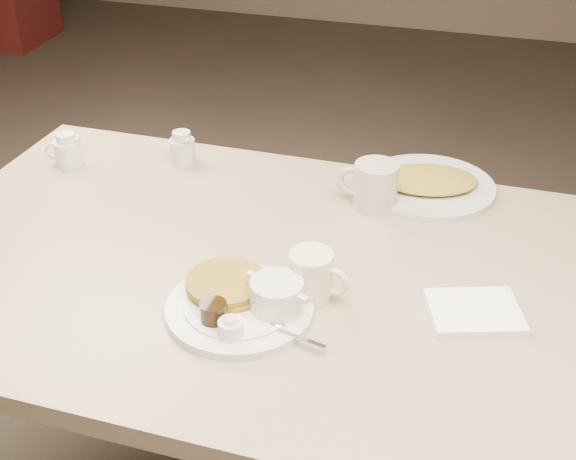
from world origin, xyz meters
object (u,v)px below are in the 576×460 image
(diner_table, at_px, (285,337))
(hash_plate, at_px, (428,184))
(creamer_right, at_px, (182,149))
(creamer_left, at_px, (67,151))
(main_plate, at_px, (245,300))
(coffee_mug_near, at_px, (312,275))
(coffee_mug_far, at_px, (374,186))

(diner_table, bearing_deg, hash_plate, 60.89)
(creamer_right, height_order, hash_plate, creamer_right)
(diner_table, relative_size, creamer_left, 16.63)
(diner_table, xyz_separation_m, hash_plate, (0.21, 0.38, 0.18))
(diner_table, height_order, main_plate, main_plate)
(diner_table, relative_size, hash_plate, 4.19)
(hash_plate, bearing_deg, coffee_mug_near, -106.99)
(hash_plate, bearing_deg, diner_table, -119.11)
(coffee_mug_far, bearing_deg, diner_table, -112.09)
(diner_table, xyz_separation_m, coffee_mug_near, (0.07, -0.07, 0.22))
(main_plate, distance_m, creamer_left, 0.71)
(coffee_mug_near, height_order, hash_plate, coffee_mug_near)
(coffee_mug_near, bearing_deg, creamer_right, 136.16)
(creamer_left, bearing_deg, coffee_mug_far, 1.58)
(hash_plate, bearing_deg, coffee_mug_far, -133.03)
(creamer_left, bearing_deg, hash_plate, 8.92)
(coffee_mug_near, relative_size, coffee_mug_far, 0.85)
(diner_table, xyz_separation_m, creamer_left, (-0.61, 0.25, 0.21))
(diner_table, xyz_separation_m, coffee_mug_far, (0.11, 0.27, 0.22))
(diner_table, relative_size, creamer_right, 18.75)
(coffee_mug_near, distance_m, creamer_left, 0.76)
(creamer_left, relative_size, hash_plate, 0.25)
(diner_table, height_order, creamer_left, creamer_left)
(coffee_mug_near, relative_size, hash_plate, 0.32)
(main_plate, xyz_separation_m, creamer_right, (-0.33, 0.49, 0.01))
(coffee_mug_far, bearing_deg, main_plate, -108.03)
(coffee_mug_far, distance_m, creamer_left, 0.72)
(main_plate, xyz_separation_m, creamer_left, (-0.58, 0.40, 0.01))
(main_plate, relative_size, creamer_right, 4.19)
(coffee_mug_near, xyz_separation_m, creamer_right, (-0.43, 0.41, -0.01))
(creamer_right, distance_m, hash_plate, 0.57)
(coffee_mug_far, bearing_deg, coffee_mug_near, -96.13)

